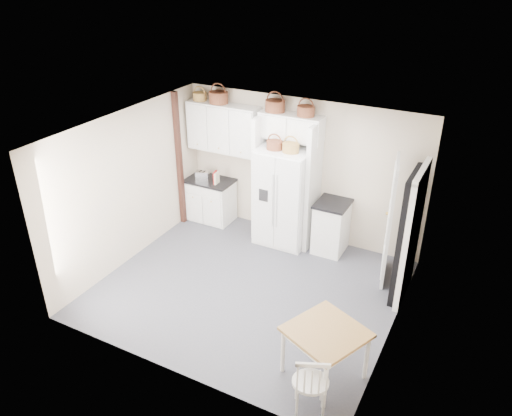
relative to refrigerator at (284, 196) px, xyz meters
The scene contains 28 objects.
floor 1.86m from the refrigerator, 84.71° to the right, with size 4.50×4.50×0.00m, color #40424D.
ceiling 2.35m from the refrigerator, 84.71° to the right, with size 4.50×4.50×0.00m, color white.
wall_back 0.57m from the refrigerator, 68.50° to the left, with size 4.50×4.50×0.00m, color beige.
wall_left 2.68m from the refrigerator, 142.37° to the right, with size 4.00×4.00×0.00m, color beige.
wall_right 2.92m from the refrigerator, 34.01° to the right, with size 4.00×4.00×0.00m, color beige.
refrigerator is the anchor object (origin of this frame).
base_cab_left 1.69m from the refrigerator, behind, with size 0.88×0.56×0.82m, color white.
base_cab_right 1.00m from the refrigerator, ahead, with size 0.52×0.62×0.91m, color white.
dining_table 3.38m from the refrigerator, 56.33° to the right, with size 0.85×0.85×0.71m, color brown.
windsor_chair 3.89m from the refrigerator, 60.61° to the right, with size 0.43×0.39×0.87m, color white.
counter_left 1.62m from the refrigerator, behind, with size 0.92×0.59×0.04m, color black.
counter_right 0.89m from the refrigerator, ahead, with size 0.56×0.66×0.04m, color black.
toaster 1.75m from the refrigerator, behind, with size 0.25×0.14×0.17m, color silver.
cookbook_red 1.44m from the refrigerator, behind, with size 0.03×0.16×0.24m, color #A40F0E.
cookbook_cream 1.41m from the refrigerator, behind, with size 0.03×0.15×0.23m, color beige.
basket_upper_a 2.40m from the refrigerator, behind, with size 0.26×0.26×0.15m, color olive.
basket_upper_b 2.13m from the refrigerator, behind, with size 0.35×0.35×0.21m, color #562811.
basket_bridge_a 1.59m from the refrigerator, 145.93° to the left, with size 0.35×0.35×0.20m, color #562811.
basket_bridge_b 1.57m from the refrigerator, 39.70° to the left, with size 0.30×0.30×0.17m, color #562811.
basket_fridge_a 0.99m from the refrigerator, 148.19° to the right, with size 0.28×0.28×0.15m, color #562811.
basket_fridge_b 0.99m from the refrigerator, 35.77° to the right, with size 0.29×0.29×0.15m, color olive.
upper_cabinet 1.69m from the refrigerator, behind, with size 1.40×0.34×0.90m, color white.
bridge_cabinet 1.24m from the refrigerator, 90.00° to the left, with size 1.12×0.34×0.45m, color white.
fridge_panel_left 0.57m from the refrigerator, behind, with size 0.08×0.60×2.30m, color white.
fridge_panel_right 0.57m from the refrigerator, ahead, with size 0.08×0.60×2.30m, color white.
trim_post 2.11m from the refrigerator, behind, with size 0.09×0.09×2.60m, color #37170F.
doorway_void 2.39m from the refrigerator, 15.01° to the right, with size 0.18×0.85×2.05m, color black.
door_slab 1.97m from the refrigerator, ahead, with size 0.80×0.04×2.05m, color white.
Camera 1 is at (3.11, -5.69, 4.80)m, focal length 35.00 mm.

